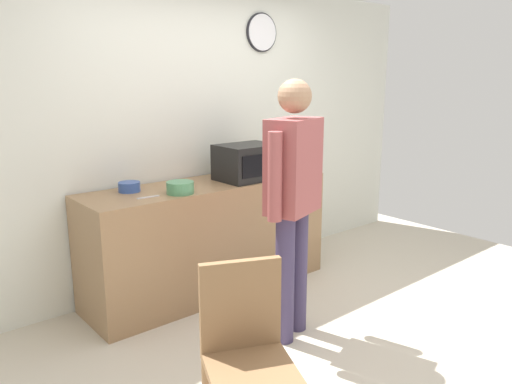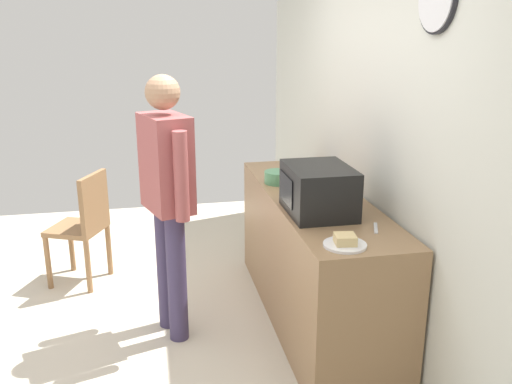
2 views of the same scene
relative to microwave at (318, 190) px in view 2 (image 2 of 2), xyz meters
The scene contains 11 objects.
ground_plane 1.58m from the microwave, 101.22° to the right, with size 6.00×6.00×0.00m, color beige.
back_wall 0.56m from the microwave, 114.99° to the left, with size 5.40×0.13×2.60m.
kitchen_counter 0.72m from the microwave, 165.01° to the left, with size 2.12×0.62×0.94m, color #93704C.
microwave is the anchor object (origin of this frame).
sandwich_plate 0.57m from the microwave, ahead, with size 0.23×0.23×0.07m.
salad_bowl 1.01m from the microwave, 167.38° to the left, with size 0.17×0.17×0.07m, color #33519E.
cereal_bowl 0.73m from the microwave, behind, with size 0.21×0.21×0.09m, color #4C8E60.
fork_utensil 0.44m from the microwave, 35.87° to the left, with size 0.17×0.02×0.01m, color silver.
spoon_utensil 0.98m from the microwave, behind, with size 0.17×0.02×0.01m, color silver.
person_standing 0.98m from the microwave, 111.16° to the right, with size 0.56×0.35×1.78m.
wooden_chair 2.10m from the microwave, 129.34° to the right, with size 0.53×0.53×0.94m.
Camera 2 is at (3.33, 0.11, 2.05)m, focal length 38.39 mm.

